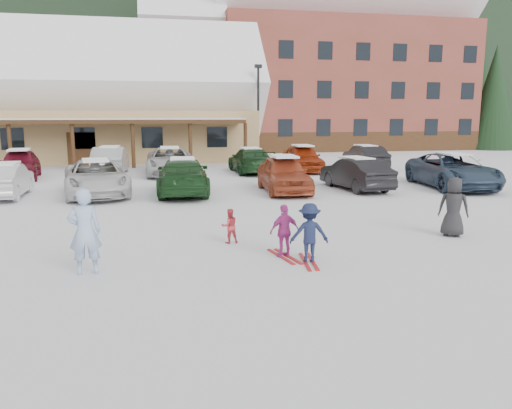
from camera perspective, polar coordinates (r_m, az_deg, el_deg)
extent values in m
plane|color=white|center=(12.35, -0.44, -5.43)|extent=(160.00, 160.00, 0.00)
cube|color=black|center=(97.96, -10.58, 19.27)|extent=(300.00, 70.00, 38.00)
cube|color=tan|center=(40.27, -21.26, 7.36)|extent=(28.00, 10.00, 3.60)
cube|color=#422814|center=(34.14, -23.11, 8.70)|extent=(25.20, 2.60, 0.25)
cube|color=white|center=(40.30, -21.61, 12.67)|extent=(29.12, 9.69, 9.69)
cube|color=brown|center=(52.99, 8.95, 13.00)|extent=(24.00, 14.00, 12.00)
cube|color=brown|center=(49.76, -8.44, 11.47)|extent=(7.00, 12.60, 9.00)
cube|color=#422814|center=(46.52, 11.77, 7.02)|extent=(24.00, 0.10, 1.80)
cylinder|color=black|center=(35.53, 0.25, 10.10)|extent=(0.16, 0.16, 6.50)
cube|color=black|center=(35.68, 0.26, 15.52)|extent=(0.50, 0.25, 0.25)
cylinder|color=black|center=(54.36, 25.14, 6.45)|extent=(0.60, 0.60, 1.32)
cone|color=black|center=(54.38, 25.60, 12.35)|extent=(4.84, 4.84, 9.90)
cylinder|color=black|center=(56.35, -3.03, 7.38)|extent=(0.60, 0.60, 1.08)
cone|color=black|center=(56.31, -3.08, 12.05)|extent=(3.96, 3.96, 8.10)
cylinder|color=black|center=(68.18, 20.87, 7.35)|extent=(0.60, 0.60, 1.38)
cone|color=black|center=(68.20, 21.19, 12.27)|extent=(5.06, 5.06, 10.35)
imported|color=#A3BBE6|center=(11.04, -18.98, -2.96)|extent=(0.72, 0.52, 1.84)
imported|color=#C6353D|center=(13.09, -3.04, -2.46)|extent=(0.49, 0.41, 0.92)
imported|color=#161E3E|center=(11.39, 6.11, -3.26)|extent=(0.95, 0.63, 1.37)
cube|color=red|center=(11.57, 6.05, -6.50)|extent=(0.39, 1.41, 0.03)
imported|color=#C03690|center=(11.77, 3.28, -3.04)|extent=(0.79, 0.45, 1.27)
cube|color=red|center=(11.93, 3.25, -5.94)|extent=(0.48, 1.41, 0.03)
imported|color=#252427|center=(14.79, 21.65, -0.25)|extent=(0.97, 0.89, 1.66)
imported|color=silver|center=(22.67, -26.76, 2.45)|extent=(1.65, 4.28, 1.39)
imported|color=silver|center=(21.83, -17.81, 2.93)|extent=(3.27, 5.68, 1.49)
imported|color=#193F1B|center=(21.36, -8.36, 3.20)|extent=(2.36, 5.32, 1.52)
imported|color=#A74325|center=(21.78, 3.20, 3.49)|extent=(2.05, 4.68, 1.57)
imported|color=black|center=(22.91, 11.34, 3.47)|extent=(2.07, 4.52, 1.44)
imported|color=#2F4158|center=(24.78, 21.55, 3.62)|extent=(3.22, 5.91, 1.57)
imported|color=maroon|center=(29.03, -25.37, 4.19)|extent=(2.41, 4.74, 1.54)
imported|color=#A5A6AA|center=(29.43, -16.30, 4.85)|extent=(1.79, 4.80, 1.57)
imported|color=beige|center=(28.32, -9.81, 4.90)|extent=(2.63, 5.60, 1.55)
imported|color=#173A1A|center=(29.01, -0.64, 5.05)|extent=(2.10, 4.97, 1.43)
imported|color=#A4300F|center=(29.79, 5.34, 5.26)|extent=(1.97, 4.61, 1.55)
imported|color=black|center=(31.94, 12.36, 5.31)|extent=(1.69, 4.46, 1.45)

